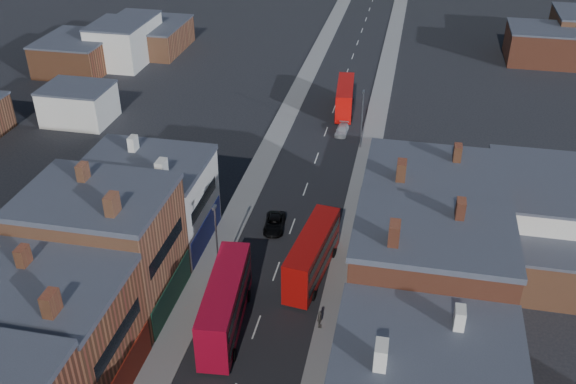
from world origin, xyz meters
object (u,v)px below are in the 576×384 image
at_px(car_2, 274,224).
at_px(ped_3, 319,320).
at_px(bus_1, 312,254).
at_px(bus_2, 345,97).
at_px(bus_0, 225,303).
at_px(car_3, 342,130).

relative_size(car_2, ped_3, 2.60).
height_order(bus_1, ped_3, bus_1).
distance_m(bus_1, bus_2, 39.09).
bearing_deg(ped_3, car_2, 22.77).
bearing_deg(bus_0, ped_3, 5.34).
bearing_deg(car_2, bus_0, -98.73).
height_order(bus_0, car_3, bus_0).
height_order(bus_0, bus_2, bus_0).
distance_m(car_2, ped_3, 15.95).
distance_m(bus_0, ped_3, 8.28).
height_order(bus_0, car_2, bus_0).
distance_m(bus_2, car_2, 32.22).
xyz_separation_m(bus_1, bus_2, (-1.88, 39.04, -0.18)).
bearing_deg(ped_3, bus_1, 10.74).
distance_m(bus_0, car_2, 15.90).
height_order(bus_0, ped_3, bus_0).
xyz_separation_m(bus_1, ped_3, (1.91, -7.17, -1.54)).
bearing_deg(car_2, car_3, 74.56).
bearing_deg(bus_2, car_2, -100.97).
height_order(bus_1, car_2, bus_1).
xyz_separation_m(bus_0, ped_3, (7.95, 1.52, -1.72)).
xyz_separation_m(bus_1, car_3, (-1.25, 31.66, -1.96)).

